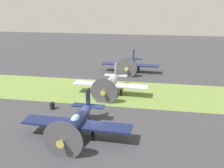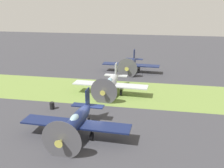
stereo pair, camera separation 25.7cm
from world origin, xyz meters
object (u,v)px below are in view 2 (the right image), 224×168
Objects in this scene: airplane_lead at (76,121)px; fuel_drum at (52,106)px; airplane_trail at (131,64)px; airplane_wingman at (110,83)px.

airplane_lead is 7.94m from fuel_drum.
airplane_trail is (-2.52, -25.36, -0.02)m from airplane_lead.
airplane_lead is 1.01× the size of airplane_trail.
airplane_wingman is at bearing -92.72° from airplane_lead.
airplane_trail reaches higher than fuel_drum.
airplane_lead is at bearing 87.91° from airplane_trail.
airplane_lead reaches higher than airplane_trail.
fuel_drum is (5.20, -5.88, -1.20)m from airplane_lead.
fuel_drum is (6.19, 6.83, -1.19)m from airplane_wingman.
airplane_wingman is 1.01× the size of airplane_trail.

